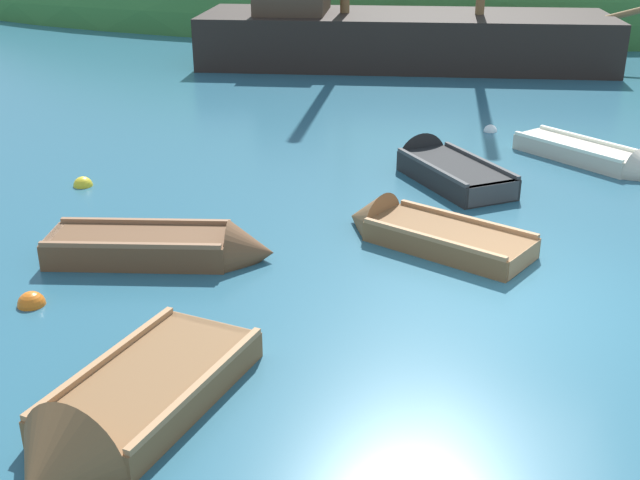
{
  "coord_description": "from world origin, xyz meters",
  "views": [
    {
      "loc": [
        -0.86,
        -9.6,
        4.78
      ],
      "look_at": [
        -2.99,
        0.67,
        0.32
      ],
      "focal_mm": 44.26,
      "sensor_mm": 36.0,
      "label": 1
    }
  ],
  "objects_px": {
    "rowboat_outer_right": "(419,235)",
    "rowboat_center": "(119,420)",
    "rowboat_outer_left": "(598,160)",
    "rowboat_portside": "(441,170)",
    "buoy_yellow": "(83,186)",
    "buoy_orange": "(32,305)",
    "rowboat_near_dock": "(171,251)",
    "buoy_white": "(490,131)",
    "sailing_ship": "(399,46)"
  },
  "relations": [
    {
      "from": "rowboat_center",
      "to": "buoy_yellow",
      "type": "height_order",
      "value": "rowboat_center"
    },
    {
      "from": "buoy_white",
      "to": "buoy_yellow",
      "type": "xyz_separation_m",
      "value": [
        -7.34,
        -5.41,
        0.0
      ]
    },
    {
      "from": "rowboat_outer_right",
      "to": "buoy_orange",
      "type": "xyz_separation_m",
      "value": [
        -4.74,
        -3.15,
        -0.1
      ]
    },
    {
      "from": "rowboat_outer_left",
      "to": "buoy_orange",
      "type": "height_order",
      "value": "rowboat_outer_left"
    },
    {
      "from": "rowboat_outer_right",
      "to": "rowboat_outer_left",
      "type": "xyz_separation_m",
      "value": [
        3.14,
        4.58,
        0.0
      ]
    },
    {
      "from": "rowboat_near_dock",
      "to": "buoy_white",
      "type": "bearing_deg",
      "value": 51.51
    },
    {
      "from": "rowboat_near_dock",
      "to": "rowboat_center",
      "type": "distance_m",
      "value": 4.06
    },
    {
      "from": "sailing_ship",
      "to": "rowboat_portside",
      "type": "distance_m",
      "value": 11.61
    },
    {
      "from": "sailing_ship",
      "to": "rowboat_portside",
      "type": "height_order",
      "value": "sailing_ship"
    },
    {
      "from": "rowboat_outer_right",
      "to": "buoy_white",
      "type": "relative_size",
      "value": 10.36
    },
    {
      "from": "rowboat_outer_right",
      "to": "rowboat_portside",
      "type": "height_order",
      "value": "rowboat_portside"
    },
    {
      "from": "rowboat_outer_right",
      "to": "buoy_white",
      "type": "bearing_deg",
      "value": -71.93
    },
    {
      "from": "rowboat_near_dock",
      "to": "buoy_yellow",
      "type": "relative_size",
      "value": 9.58
    },
    {
      "from": "rowboat_center",
      "to": "buoy_white",
      "type": "xyz_separation_m",
      "value": [
        3.52,
        12.11,
        -0.1
      ]
    },
    {
      "from": "rowboat_outer_left",
      "to": "rowboat_center",
      "type": "bearing_deg",
      "value": -78.2
    },
    {
      "from": "rowboat_outer_right",
      "to": "buoy_yellow",
      "type": "distance_m",
      "value": 6.45
    },
    {
      "from": "rowboat_outer_right",
      "to": "rowboat_center",
      "type": "relative_size",
      "value": 0.98
    },
    {
      "from": "rowboat_outer_right",
      "to": "rowboat_near_dock",
      "type": "distance_m",
      "value": 3.77
    },
    {
      "from": "rowboat_center",
      "to": "buoy_white",
      "type": "relative_size",
      "value": 10.61
    },
    {
      "from": "rowboat_outer_right",
      "to": "buoy_yellow",
      "type": "relative_size",
      "value": 9.02
    },
    {
      "from": "rowboat_near_dock",
      "to": "buoy_orange",
      "type": "bearing_deg",
      "value": -135.59
    },
    {
      "from": "rowboat_outer_right",
      "to": "rowboat_outer_left",
      "type": "relative_size",
      "value": 1.05
    },
    {
      "from": "rowboat_portside",
      "to": "rowboat_near_dock",
      "type": "relative_size",
      "value": 0.92
    },
    {
      "from": "rowboat_outer_right",
      "to": "rowboat_outer_left",
      "type": "height_order",
      "value": "rowboat_outer_right"
    },
    {
      "from": "rowboat_center",
      "to": "rowboat_outer_left",
      "type": "bearing_deg",
      "value": 163.57
    },
    {
      "from": "rowboat_center",
      "to": "buoy_yellow",
      "type": "bearing_deg",
      "value": -137.18
    },
    {
      "from": "rowboat_outer_left",
      "to": "rowboat_center",
      "type": "height_order",
      "value": "rowboat_center"
    },
    {
      "from": "buoy_white",
      "to": "buoy_yellow",
      "type": "distance_m",
      "value": 9.12
    },
    {
      "from": "rowboat_center",
      "to": "rowboat_portside",
      "type": "bearing_deg",
      "value": 176.06
    },
    {
      "from": "sailing_ship",
      "to": "rowboat_near_dock",
      "type": "xyz_separation_m",
      "value": [
        -1.51,
        -16.04,
        -0.45
      ]
    },
    {
      "from": "rowboat_near_dock",
      "to": "buoy_orange",
      "type": "relative_size",
      "value": 9.36
    },
    {
      "from": "rowboat_outer_left",
      "to": "buoy_yellow",
      "type": "bearing_deg",
      "value": -119.68
    },
    {
      "from": "rowboat_outer_right",
      "to": "rowboat_center",
      "type": "distance_m",
      "value": 5.92
    },
    {
      "from": "rowboat_near_dock",
      "to": "rowboat_portside",
      "type": "bearing_deg",
      "value": 42.43
    },
    {
      "from": "buoy_orange",
      "to": "rowboat_outer_left",
      "type": "bearing_deg",
      "value": 44.45
    },
    {
      "from": "sailing_ship",
      "to": "rowboat_outer_right",
      "type": "relative_size",
      "value": 4.93
    },
    {
      "from": "buoy_orange",
      "to": "buoy_white",
      "type": "bearing_deg",
      "value": 59.73
    },
    {
      "from": "sailing_ship",
      "to": "rowboat_outer_left",
      "type": "height_order",
      "value": "sailing_ship"
    },
    {
      "from": "rowboat_outer_left",
      "to": "buoy_yellow",
      "type": "xyz_separation_m",
      "value": [
        -9.46,
        -3.26,
        -0.1
      ]
    },
    {
      "from": "sailing_ship",
      "to": "rowboat_portside",
      "type": "bearing_deg",
      "value": -85.65
    },
    {
      "from": "rowboat_center",
      "to": "buoy_white",
      "type": "bearing_deg",
      "value": 176.86
    },
    {
      "from": "sailing_ship",
      "to": "buoy_white",
      "type": "distance_m",
      "value": 8.44
    },
    {
      "from": "rowboat_near_dock",
      "to": "rowboat_center",
      "type": "bearing_deg",
      "value": -85.22
    },
    {
      "from": "sailing_ship",
      "to": "buoy_orange",
      "type": "relative_size",
      "value": 43.49
    },
    {
      "from": "rowboat_outer_right",
      "to": "buoy_yellow",
      "type": "height_order",
      "value": "rowboat_outer_right"
    },
    {
      "from": "sailing_ship",
      "to": "rowboat_near_dock",
      "type": "bearing_deg",
      "value": -101.52
    },
    {
      "from": "rowboat_outer_left",
      "to": "buoy_white",
      "type": "xyz_separation_m",
      "value": [
        -2.11,
        2.15,
        -0.1
      ]
    },
    {
      "from": "rowboat_portside",
      "to": "buoy_yellow",
      "type": "distance_m",
      "value": 6.71
    },
    {
      "from": "buoy_white",
      "to": "buoy_orange",
      "type": "bearing_deg",
      "value": -120.27
    },
    {
      "from": "rowboat_center",
      "to": "buoy_orange",
      "type": "xyz_separation_m",
      "value": [
        -2.25,
        2.22,
        -0.1
      ]
    }
  ]
}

